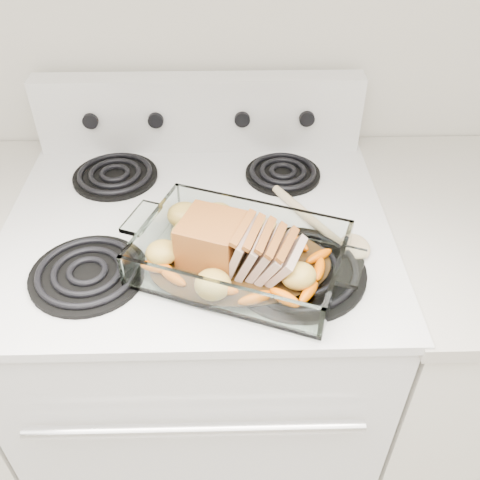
{
  "coord_description": "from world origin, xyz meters",
  "views": [
    {
      "loc": [
        0.07,
        0.79,
        1.61
      ],
      "look_at": [
        0.09,
        1.52,
        0.99
      ],
      "focal_mm": 40.0,
      "sensor_mm": 36.0,
      "label": 1
    }
  ],
  "objects_px": {
    "electric_range": "(206,357)",
    "baking_dish": "(240,260)",
    "pork_roast": "(228,247)",
    "counter_right": "(458,356)"
  },
  "relations": [
    {
      "from": "baking_dish",
      "to": "pork_roast",
      "type": "distance_m",
      "value": 0.04
    },
    {
      "from": "counter_right",
      "to": "electric_range",
      "type": "bearing_deg",
      "value": 179.9
    },
    {
      "from": "electric_range",
      "to": "pork_roast",
      "type": "distance_m",
      "value": 0.54
    },
    {
      "from": "electric_range",
      "to": "counter_right",
      "type": "height_order",
      "value": "electric_range"
    },
    {
      "from": "electric_range",
      "to": "baking_dish",
      "type": "distance_m",
      "value": 0.51
    },
    {
      "from": "electric_range",
      "to": "pork_roast",
      "type": "xyz_separation_m",
      "value": [
        0.06,
        -0.15,
        0.51
      ]
    },
    {
      "from": "counter_right",
      "to": "pork_roast",
      "type": "bearing_deg",
      "value": -165.75
    },
    {
      "from": "electric_range",
      "to": "baking_dish",
      "type": "bearing_deg",
      "value": -60.79
    },
    {
      "from": "electric_range",
      "to": "counter_right",
      "type": "relative_size",
      "value": 1.2
    },
    {
      "from": "counter_right",
      "to": "baking_dish",
      "type": "bearing_deg",
      "value": -165.26
    }
  ]
}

